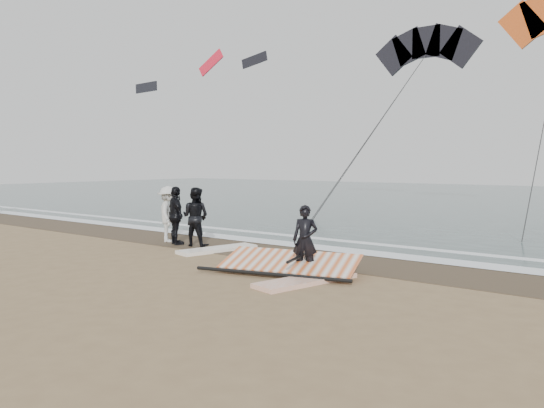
{
  "coord_description": "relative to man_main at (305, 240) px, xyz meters",
  "views": [
    {
      "loc": [
        8.32,
        -8.35,
        2.69
      ],
      "look_at": [
        -0.21,
        3.0,
        1.6
      ],
      "focal_mm": 35.0,
      "sensor_mm": 36.0,
      "label": 1
    }
  ],
  "objects": [
    {
      "name": "wet_sand",
      "position": [
        -1.32,
        2.21,
        -0.84
      ],
      "size": [
        120.0,
        2.8,
        0.01
      ],
      "primitive_type": "cube",
      "color": "#4C3D2B",
      "rests_on": "ground"
    },
    {
      "name": "trio_cluster",
      "position": [
        -6.05,
        1.54,
        0.12
      ],
      "size": [
        2.64,
        1.44,
        1.93
      ],
      "color": "black",
      "rests_on": "ground"
    },
    {
      "name": "distant_kites",
      "position": [
        -28.97,
        26.37,
        10.68
      ],
      "size": [
        11.74,
        6.12,
        3.72
      ],
      "color": "black",
      "rests_on": "ground"
    },
    {
      "name": "foam_near",
      "position": [
        -1.32,
        3.61,
        -0.82
      ],
      "size": [
        120.0,
        0.9,
        0.01
      ],
      "primitive_type": "cube",
      "color": "white",
      "rests_on": "sea"
    },
    {
      "name": "foam_far",
      "position": [
        -1.32,
        5.31,
        -0.82
      ],
      "size": [
        120.0,
        0.45,
        0.01
      ],
      "primitive_type": "cube",
      "color": "white",
      "rests_on": "sea"
    },
    {
      "name": "board_cream",
      "position": [
        -4.03,
        1.25,
        -0.79
      ],
      "size": [
        1.3,
        2.65,
        0.11
      ],
      "primitive_type": "cube",
      "rotation": [
        0.0,
        0.0,
        -0.25
      ],
      "color": "white",
      "rests_on": "ground"
    },
    {
      "name": "sail_rig",
      "position": [
        -0.43,
        0.01,
        -0.65
      ],
      "size": [
        3.8,
        2.46,
        0.49
      ],
      "color": "black",
      "rests_on": "ground"
    },
    {
      "name": "sea",
      "position": [
        -1.32,
        30.71,
        -0.83
      ],
      "size": [
        120.0,
        54.0,
        0.02
      ],
      "primitive_type": "cube",
      "color": "#233838",
      "rests_on": "ground"
    },
    {
      "name": "board_white",
      "position": [
        0.52,
        -0.75,
        -0.79
      ],
      "size": [
        1.35,
        2.69,
        0.1
      ],
      "primitive_type": "cube",
      "rotation": [
        0.0,
        0.0,
        -0.25
      ],
      "color": "white",
      "rests_on": "ground"
    },
    {
      "name": "kite_dark",
      "position": [
        -6.02,
        23.25,
        9.05
      ],
      "size": [
        8.01,
        7.29,
        17.31
      ],
      "color": "black",
      "rests_on": "ground"
    },
    {
      "name": "ground",
      "position": [
        -1.32,
        -2.29,
        -0.84
      ],
      "size": [
        120.0,
        120.0,
        0.0
      ],
      "primitive_type": "plane",
      "color": "#8C704C",
      "rests_on": "ground"
    },
    {
      "name": "man_main",
      "position": [
        0.0,
        0.0,
        0.0
      ],
      "size": [
        0.72,
        0.59,
        1.69
      ],
      "primitive_type": "imported",
      "rotation": [
        0.0,
        0.0,
        0.36
      ],
      "color": "black",
      "rests_on": "ground"
    }
  ]
}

